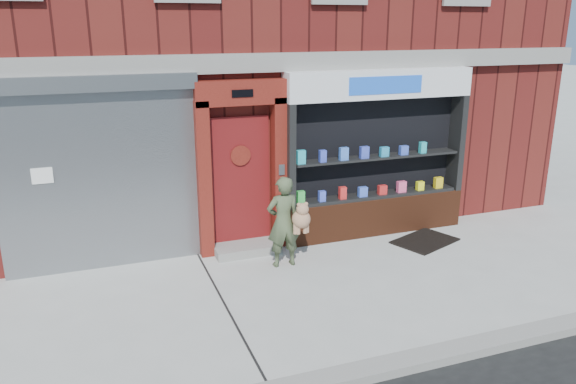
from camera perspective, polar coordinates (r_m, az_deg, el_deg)
ground at (r=8.45m, az=3.98°, el=-9.67°), size 80.00×80.00×0.00m
curb at (r=6.79m, az=11.72°, el=-16.67°), size 60.00×0.30×0.12m
building at (r=13.26m, az=-6.78°, el=17.72°), size 12.00×8.16×8.00m
shutter_bay at (r=9.05m, az=-18.74°, el=2.84°), size 3.10×0.30×3.04m
red_door_bay at (r=9.36m, az=-4.71°, el=2.48°), size 1.52×0.58×2.90m
pharmacy_bay at (r=10.26m, az=8.94°, el=3.13°), size 3.50×0.41×3.00m
woman at (r=8.89m, az=-0.27°, el=-2.99°), size 0.67×0.46×1.49m
doormat at (r=10.40m, az=13.72°, el=-4.84°), size 1.30×1.11×0.03m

